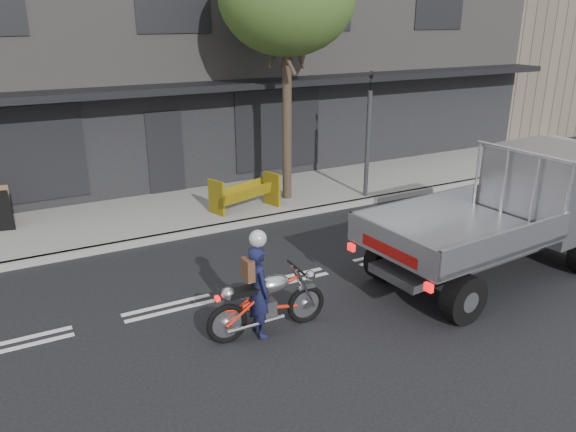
{
  "coord_description": "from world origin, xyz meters",
  "views": [
    {
      "loc": [
        -4.67,
        -8.68,
        4.85
      ],
      "look_at": [
        0.25,
        0.5,
        1.11
      ],
      "focal_mm": 35.0,
      "sensor_mm": 36.0,
      "label": 1
    }
  ],
  "objects_px": {
    "motorcycle": "(268,301)",
    "flatbed_ute": "(534,198)",
    "traffic_light_pole": "(368,142)",
    "construction_barrier": "(249,195)",
    "rider": "(259,291)"
  },
  "relations": [
    {
      "from": "rider",
      "to": "flatbed_ute",
      "type": "relative_size",
      "value": 0.28
    },
    {
      "from": "motorcycle",
      "to": "rider",
      "type": "bearing_deg",
      "value": -178.31
    },
    {
      "from": "flatbed_ute",
      "to": "motorcycle",
      "type": "bearing_deg",
      "value": 174.77
    },
    {
      "from": "motorcycle",
      "to": "flatbed_ute",
      "type": "height_order",
      "value": "flatbed_ute"
    },
    {
      "from": "rider",
      "to": "construction_barrier",
      "type": "distance_m",
      "value": 5.52
    },
    {
      "from": "motorcycle",
      "to": "traffic_light_pole",
      "type": "bearing_deg",
      "value": 43.66
    },
    {
      "from": "motorcycle",
      "to": "rider",
      "type": "distance_m",
      "value": 0.27
    },
    {
      "from": "flatbed_ute",
      "to": "construction_barrier",
      "type": "distance_m",
      "value": 6.54
    },
    {
      "from": "traffic_light_pole",
      "to": "flatbed_ute",
      "type": "bearing_deg",
      "value": -83.81
    },
    {
      "from": "flatbed_ute",
      "to": "traffic_light_pole",
      "type": "bearing_deg",
      "value": 91.61
    },
    {
      "from": "traffic_light_pole",
      "to": "motorcycle",
      "type": "xyz_separation_m",
      "value": [
        -5.4,
        -4.86,
        -1.1
      ]
    },
    {
      "from": "traffic_light_pole",
      "to": "motorcycle",
      "type": "bearing_deg",
      "value": -138.03
    },
    {
      "from": "construction_barrier",
      "to": "motorcycle",
      "type": "bearing_deg",
      "value": -111.29
    },
    {
      "from": "traffic_light_pole",
      "to": "construction_barrier",
      "type": "xyz_separation_m",
      "value": [
        -3.42,
        0.23,
        -1.04
      ]
    },
    {
      "from": "traffic_light_pole",
      "to": "motorcycle",
      "type": "distance_m",
      "value": 7.35
    }
  ]
}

